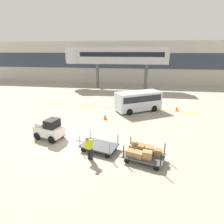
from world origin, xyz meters
TOP-DOWN VIEW (x-y plane):
  - ground_plane at (0.00, 0.00)m, footprint 120.00×120.00m
  - apron_lead_line at (0.82, 8.59)m, footprint 19.46×1.15m
  - terminal_building at (0.00, 25.98)m, footprint 56.41×2.51m
  - jet_bridge at (-0.75, 19.99)m, footprint 17.05×3.00m
  - baggage_tug at (-2.43, 0.35)m, footprint 2.32×1.71m
  - baggage_cart_lead at (1.57, -0.79)m, footprint 3.08×1.98m
  - baggage_cart_middle at (4.39, -1.53)m, footprint 3.08×1.98m
  - baggage_handler at (1.23, -1.97)m, footprint 0.52×0.53m
  - shuttle_van at (3.97, 7.94)m, footprint 5.10×4.07m
  - safety_cone_near at (0.93, 4.85)m, footprint 0.36×0.36m
  - safety_cone_far at (8.17, 8.50)m, footprint 0.36×0.36m

SIDE VIEW (x-z plane):
  - ground_plane at x=0.00m, z-range 0.00..0.00m
  - apron_lead_line at x=0.82m, z-range 0.00..0.01m
  - safety_cone_near at x=0.93m, z-range 0.00..0.55m
  - safety_cone_far at x=8.17m, z-range 0.00..0.55m
  - baggage_cart_lead at x=1.57m, z-range -0.20..0.90m
  - baggage_cart_middle at x=4.39m, z-range -0.02..1.08m
  - baggage_tug at x=-2.43m, z-range -0.04..1.54m
  - baggage_handler at x=1.23m, z-range 0.08..1.65m
  - shuttle_van at x=3.97m, z-range 0.19..2.28m
  - terminal_building at x=0.00m, z-range 0.01..7.94m
  - jet_bridge at x=-0.75m, z-range 2.01..8.74m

